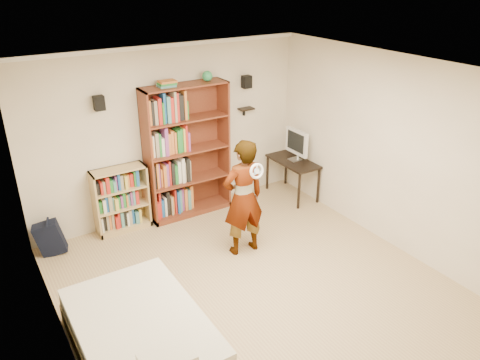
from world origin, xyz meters
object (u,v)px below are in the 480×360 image
at_px(tall_bookshelf, 187,152).
at_px(computer_desk, 292,178).
at_px(daybed, 141,331).
at_px(person, 243,198).
at_px(low_bookshelf, 121,200).

height_order(tall_bookshelf, computer_desk, tall_bookshelf).
xyz_separation_m(tall_bookshelf, daybed, (-1.81, -2.51, -0.78)).
distance_m(computer_desk, daybed, 4.18).
height_order(computer_desk, person, person).
bearing_deg(daybed, low_bookshelf, 74.74).
height_order(tall_bookshelf, low_bookshelf, tall_bookshelf).
xyz_separation_m(low_bookshelf, person, (1.24, -1.48, 0.33)).
bearing_deg(tall_bookshelf, daybed, -125.81).
bearing_deg(low_bookshelf, tall_bookshelf, -2.24).
xyz_separation_m(tall_bookshelf, low_bookshelf, (-1.11, 0.04, -0.55)).
bearing_deg(daybed, person, 29.04).
bearing_deg(person, daybed, 31.59).
bearing_deg(daybed, computer_desk, 30.32).
distance_m(low_bookshelf, daybed, 2.66).
bearing_deg(tall_bookshelf, low_bookshelf, 177.76).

